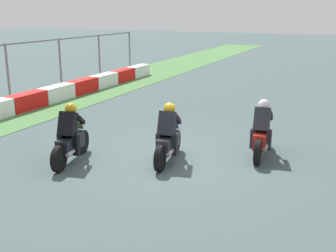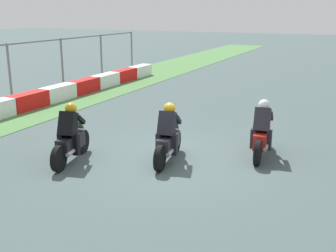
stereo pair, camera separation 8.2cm
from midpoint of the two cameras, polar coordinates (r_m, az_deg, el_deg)
The scene contains 4 objects.
ground_plane at distance 11.08m, azimuth 0.29°, elevation -4.36°, with size 120.00×120.00×0.00m, color #415151.
rider_lane_a at distance 11.32m, azimuth 12.32°, elevation -0.97°, with size 2.04×0.57×1.51m.
rider_lane_b at distance 10.66m, azimuth -0.20°, elevation -1.62°, with size 2.04×0.60×1.51m.
rider_lane_c at distance 10.92m, azimuth -13.24°, elevation -1.63°, with size 2.02×0.66×1.51m.
Camera 1 is at (-9.52, -4.22, 3.76)m, focal length 45.17 mm.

